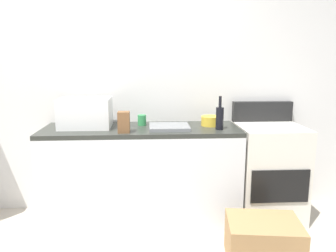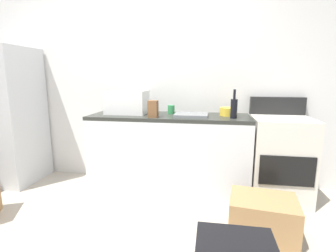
% 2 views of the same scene
% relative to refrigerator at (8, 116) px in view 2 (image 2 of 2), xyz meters
% --- Properties ---
extents(wall_back, '(5.00, 0.10, 2.60)m').
position_rel_refrigerator_xyz_m(wall_back, '(1.75, 0.40, 0.46)').
color(wall_back, silver).
rests_on(wall_back, ground_plane).
extents(kitchen_counter, '(1.80, 0.60, 0.90)m').
position_rel_refrigerator_xyz_m(kitchen_counter, '(2.05, 0.05, -0.39)').
color(kitchen_counter, silver).
rests_on(kitchen_counter, ground_plane).
extents(refrigerator, '(0.68, 0.66, 1.68)m').
position_rel_refrigerator_xyz_m(refrigerator, '(0.00, 0.00, 0.00)').
color(refrigerator, silver).
rests_on(refrigerator, ground_plane).
extents(stove_oven, '(0.60, 0.61, 1.10)m').
position_rel_refrigerator_xyz_m(stove_oven, '(3.27, 0.06, -0.37)').
color(stove_oven, silver).
rests_on(stove_oven, ground_plane).
extents(microwave, '(0.46, 0.34, 0.27)m').
position_rel_refrigerator_xyz_m(microwave, '(1.54, 0.09, 0.20)').
color(microwave, white).
rests_on(microwave, kitchen_counter).
extents(sink_basin, '(0.36, 0.32, 0.03)m').
position_rel_refrigerator_xyz_m(sink_basin, '(2.31, -0.01, 0.08)').
color(sink_basin, slate).
rests_on(sink_basin, kitchen_counter).
extents(wine_bottle, '(0.07, 0.07, 0.30)m').
position_rel_refrigerator_xyz_m(wine_bottle, '(2.75, -0.07, 0.17)').
color(wine_bottle, black).
rests_on(wine_bottle, kitchen_counter).
extents(coffee_mug, '(0.08, 0.08, 0.10)m').
position_rel_refrigerator_xyz_m(coffee_mug, '(2.06, 0.16, 0.11)').
color(coffee_mug, '#338C4C').
rests_on(coffee_mug, kitchen_counter).
extents(knife_block, '(0.10, 0.10, 0.18)m').
position_rel_refrigerator_xyz_m(knife_block, '(1.91, -0.14, 0.15)').
color(knife_block, brown).
rests_on(knife_block, kitchen_counter).
extents(mixing_bowl, '(0.19, 0.19, 0.09)m').
position_rel_refrigerator_xyz_m(mixing_bowl, '(2.71, 0.11, 0.11)').
color(mixing_bowl, gold).
rests_on(mixing_bowl, kitchen_counter).
extents(cardboard_box_small, '(0.59, 0.48, 0.33)m').
position_rel_refrigerator_xyz_m(cardboard_box_small, '(2.97, -0.71, -0.67)').
color(cardboard_box_small, '#A37A4C').
rests_on(cardboard_box_small, ground_plane).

